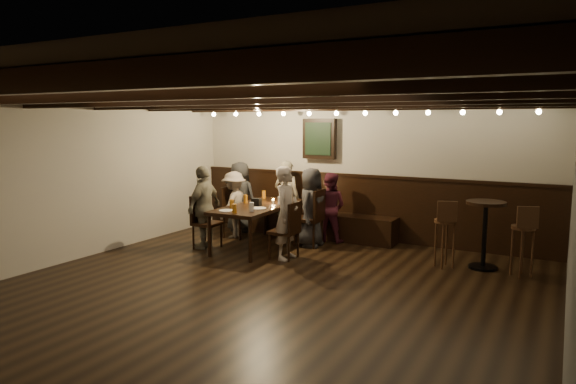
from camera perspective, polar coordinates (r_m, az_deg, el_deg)
The scene contains 27 objects.
room at distance 8.03m, azimuth 3.16°, elevation 0.78°, with size 7.00×7.00×7.00m.
dining_table at distance 8.42m, azimuth -3.34°, elevation -1.86°, with size 0.92×1.90×0.70m.
chair_left_near at distance 9.23m, azimuth -5.82°, elevation -3.33°, with size 0.43×0.43×0.90m.
chair_left_far at distance 8.50m, azimuth -9.05°, elevation -4.43°, with size 0.41×0.41×0.87m.
chair_right_near at distance 8.56m, azimuth 2.38°, elevation -4.08°, with size 0.45×0.45×0.95m.
chair_right_far at distance 7.77m, azimuth -0.34°, elevation -5.50°, with size 0.41×0.41×0.87m.
person_bench_left at distance 9.63m, azimuth -5.34°, elevation -0.54°, with size 0.64×0.42×1.31m, color #28292B.
person_bench_centre at distance 9.33m, azimuth -0.15°, elevation -0.65°, with size 0.50×0.33×1.36m, color gray.
person_bench_right at distance 8.84m, azimuth 4.65°, elevation -1.68°, with size 0.58×0.45×1.20m, color #5A1F30.
person_left_near at distance 9.19m, azimuth -6.01°, elevation -1.39°, with size 0.76×0.44×1.18m, color gray.
person_left_far at distance 8.44m, azimuth -9.29°, elevation -1.68°, with size 0.79×0.33×1.35m, color slate.
person_right_near at distance 8.48m, azimuth 2.58°, elevation -1.70°, with size 0.64×0.42×1.31m, color #2C2B2E.
person_right_far at distance 7.67m, azimuth -0.13°, elevation -2.36°, with size 0.51×0.34×1.40m, color #B6A99A.
pint_a at distance 9.14m, azimuth -2.70°, elevation -0.28°, with size 0.07×0.07×0.14m, color #BF7219.
pint_b at distance 8.85m, azimuth 0.14°, elevation -0.53°, with size 0.07×0.07×0.14m, color #BF7219.
pint_c at distance 8.63m, azimuth -4.75°, elevation -0.77°, with size 0.07×0.07×0.14m, color #BF7219.
pint_d at distance 8.43m, azimuth -0.90°, elevation -0.96°, with size 0.07×0.07×0.14m, color silver.
pint_e at distance 8.13m, azimuth -6.26°, elevation -1.33°, with size 0.07×0.07×0.14m, color #BF7219.
pint_f at distance 7.83m, azimuth -4.07°, elevation -1.66°, with size 0.07×0.07×0.14m, color silver.
pint_g at distance 7.70m, azimuth -5.97°, elevation -1.85°, with size 0.07×0.07×0.14m, color #BF7219.
plate_near at distance 7.90m, azimuth -6.81°, elevation -2.08°, with size 0.24×0.24×0.01m, color white.
plate_far at distance 8.06m, azimuth -3.29°, elevation -1.83°, with size 0.24×0.24×0.01m, color white.
condiment_caddy at distance 8.36m, azimuth -3.52°, elevation -1.12°, with size 0.15×0.10×0.12m, color black.
candle at distance 8.61m, azimuth -1.66°, elevation -1.08°, with size 0.05×0.05×0.05m, color beige.
high_top_table at distance 7.69m, azimuth 21.05°, elevation -3.40°, with size 0.54×0.54×0.96m.
bar_stool_left at distance 7.62m, azimuth 17.01°, elevation -5.37°, with size 0.33×0.35×0.97m.
bar_stool_right at distance 7.54m, azimuth 24.58°, elevation -5.89°, with size 0.34×0.35×0.97m.
Camera 1 is at (3.17, -4.97, 2.06)m, focal length 32.00 mm.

